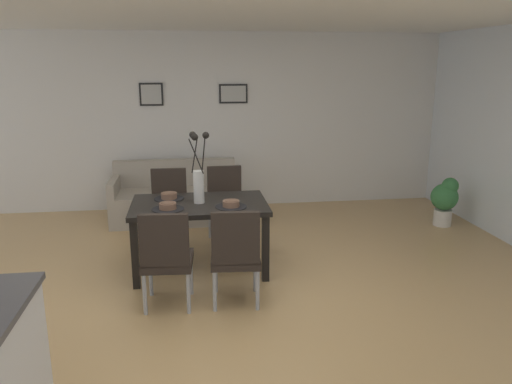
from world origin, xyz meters
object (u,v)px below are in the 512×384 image
object	(u,v)px
centerpiece_vase	(199,176)
bowl_near_right	(169,195)
potted_plant	(445,199)
dining_chair_far_right	(226,201)
bowl_far_left	(231,203)
bowl_near_left	(168,205)
dining_table	(199,211)
dining_chair_near_right	(169,204)
dining_chair_near_left	(166,255)
framed_picture_left	(151,94)
framed_picture_center	(233,94)
sofa	(175,200)
dining_chair_far_left	(236,252)

from	to	relation	value
centerpiece_vase	bowl_near_right	world-z (taller)	centerpiece_vase
bowl_near_right	potted_plant	size ratio (longest dim) A/B	0.25
dining_chair_far_right	bowl_far_left	xyz separation A→B (m)	(-0.02, -1.08, 0.27)
bowl_near_left	potted_plant	xyz separation A→B (m)	(3.63, 1.26, -0.41)
centerpiece_vase	bowl_near_left	bearing A→B (deg)	-147.45
dining_table	dining_chair_near_right	distance (m)	0.90
dining_chair_near_left	dining_chair_near_right	bearing A→B (deg)	90.84
dining_chair_near_left	framed_picture_left	distance (m)	3.52
dining_table	framed_picture_center	size ratio (longest dim) A/B	3.35
dining_table	framed_picture_left	xyz separation A→B (m)	(-0.60, 2.44, 1.07)
dining_table	dining_chair_near_right	world-z (taller)	dining_chair_near_right
dining_chair_far_right	sofa	world-z (taller)	dining_chair_far_right
dining_chair_far_right	dining_chair_near_right	bearing A→B (deg)	-175.45
framed_picture_center	framed_picture_left	bearing A→B (deg)	180.00
centerpiece_vase	framed_picture_center	xyz separation A→B (m)	(0.60, 2.44, 0.69)
framed_picture_left	framed_picture_center	size ratio (longest dim) A/B	0.80
dining_chair_near_left	framed_picture_left	world-z (taller)	framed_picture_left
potted_plant	framed_picture_center	bearing A→B (deg)	153.07
dining_chair_far_left	framed_picture_center	xyz separation A→B (m)	(0.30, 3.31, 1.20)
dining_chair_near_left	dining_chair_far_left	size ratio (longest dim) A/B	1.00
centerpiece_vase	dining_chair_far_right	bearing A→B (deg)	68.93
dining_table	centerpiece_vase	world-z (taller)	centerpiece_vase
dining_chair_far_left	framed_picture_left	size ratio (longest dim) A/B	2.74
bowl_near_right	bowl_near_left	bearing A→B (deg)	-90.00
dining_chair_near_left	dining_chair_far_right	distance (m)	1.85
sofa	potted_plant	bearing A→B (deg)	-12.68
dining_table	bowl_far_left	size ratio (longest dim) A/B	8.24
bowl_near_left	dining_chair_near_right	bearing A→B (deg)	91.48
dining_chair_near_right	bowl_far_left	size ratio (longest dim) A/B	5.41
sofa	dining_chair_near_right	bearing A→B (deg)	-92.32
dining_chair_near_left	bowl_far_left	bearing A→B (deg)	45.76
dining_table	framed_picture_center	bearing A→B (deg)	76.29
dining_chair_far_left	bowl_near_left	world-z (taller)	dining_chair_far_left
bowl_near_left	framed_picture_center	world-z (taller)	framed_picture_center
dining_chair_far_left	potted_plant	distance (m)	3.59
dining_table	framed_picture_left	world-z (taller)	framed_picture_left
bowl_near_right	bowl_far_left	xyz separation A→B (m)	(0.63, -0.40, 0.00)
dining_table	framed_picture_center	world-z (taller)	framed_picture_center
framed_picture_center	dining_chair_far_right	bearing A→B (deg)	-99.33
dining_table	dining_chair_far_right	xyz separation A→B (m)	(0.34, 0.88, -0.14)
dining_chair_near_right	bowl_near_right	world-z (taller)	dining_chair_near_right
centerpiece_vase	bowl_near_right	size ratio (longest dim) A/B	4.32
bowl_near_left	framed_picture_center	distance (m)	2.95
dining_table	bowl_near_left	size ratio (longest dim) A/B	8.24
dining_chair_near_left	bowl_near_left	xyz separation A→B (m)	(0.00, 0.65, 0.27)
bowl_far_left	framed_picture_left	bearing A→B (deg)	109.02
sofa	potted_plant	xyz separation A→B (m)	(3.62, -0.81, 0.09)
bowl_near_right	dining_chair_near_right	bearing A→B (deg)	92.42
centerpiece_vase	framed_picture_left	world-z (taller)	framed_picture_left
dining_chair_far_left	dining_chair_near_left	bearing A→B (deg)	178.19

